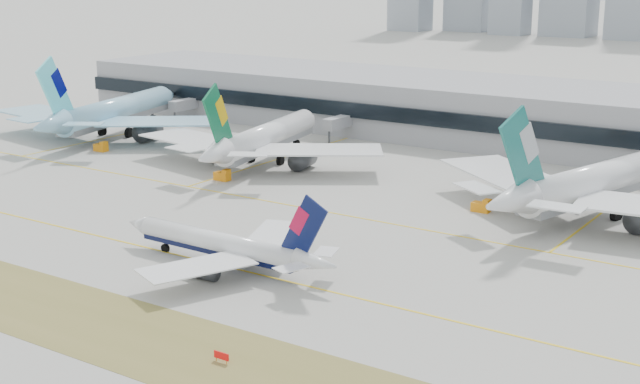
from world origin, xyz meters
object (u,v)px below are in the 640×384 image
Objects in this scene: taxiing_airliner at (226,246)px; widebody_eva at (263,140)px; widebody_cathay at (596,184)px; widebody_korean at (112,113)px; terminal at (531,115)px.

widebody_eva is at bearing -56.29° from taxiing_airliner.
widebody_korean is at bearing 102.87° from widebody_cathay.
widebody_korean reaches higher than widebody_eva.
widebody_korean is 132.72m from widebody_cathay.
widebody_cathay is at bearing -121.95° from taxiing_airliner.
widebody_eva reaches higher than terminal.
widebody_eva is (-39.17, 61.14, 2.48)m from taxiing_airliner.
widebody_cathay is at bearing -102.20° from widebody_eva.
widebody_korean reaches higher than taxiing_airliner.
widebody_cathay reaches higher than taxiing_airliner.
widebody_eva is (54.30, -3.73, -0.65)m from widebody_korean.
terminal reaches higher than taxiing_airliner.
widebody_korean is 1.10× the size of widebody_eva.
widebody_cathay is (78.34, -0.86, 0.45)m from widebody_eva.
taxiing_airliner is 71.95m from widebody_cathay.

